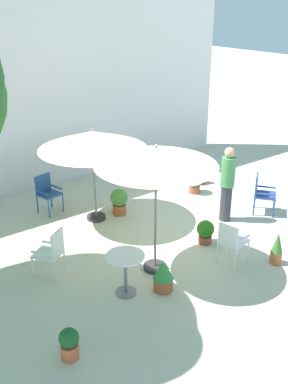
{
  "coord_description": "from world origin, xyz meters",
  "views": [
    {
      "loc": [
        -5.16,
        -6.91,
        4.78
      ],
      "look_at": [
        0.0,
        0.06,
        1.0
      ],
      "focal_mm": 42.11,
      "sensor_mm": 36.0,
      "label": 1
    }
  ],
  "objects_px": {
    "patio_umbrella_1": "(156,158)",
    "potted_plant_5": "(119,201)",
    "potted_plant_6": "(195,181)",
    "patio_umbrella_0": "(93,141)",
    "potted_plant_0": "(205,231)",
    "potted_plant_2": "(277,248)",
    "patio_chair_3": "(232,240)",
    "patio_chair_2": "(169,161)",
    "potted_plant_1": "(69,343)",
    "potted_plant_7": "(163,275)",
    "cafe_table_0": "(125,267)",
    "patio_chair_1": "(47,191)",
    "potted_plant_4": "(199,169)",
    "patio_chair_0": "(262,191)",
    "standing_person": "(227,183)",
    "patio_chair_4": "(52,251)"
  },
  "relations": [
    {
      "from": "cafe_table_0",
      "to": "patio_chair_1",
      "type": "distance_m",
      "value": 3.84
    },
    {
      "from": "potted_plant_2",
      "to": "potted_plant_0",
      "type": "bearing_deg",
      "value": 111.67
    },
    {
      "from": "patio_chair_3",
      "to": "potted_plant_2",
      "type": "distance_m",
      "value": 0.91
    },
    {
      "from": "standing_person",
      "to": "potted_plant_0",
      "type": "bearing_deg",
      "value": -155.38
    },
    {
      "from": "potted_plant_4",
      "to": "patio_chair_0",
      "type": "bearing_deg",
      "value": -92.49
    },
    {
      "from": "patio_umbrella_0",
      "to": "potted_plant_2",
      "type": "xyz_separation_m",
      "value": [
        1.82,
        -3.73,
        -1.57
      ]
    },
    {
      "from": "patio_umbrella_0",
      "to": "cafe_table_0",
      "type": "xyz_separation_m",
      "value": [
        -1.07,
        -2.79,
        -1.37
      ]
    },
    {
      "from": "cafe_table_0",
      "to": "potted_plant_0",
      "type": "height_order",
      "value": "cafe_table_0"
    },
    {
      "from": "patio_chair_1",
      "to": "patio_chair_3",
      "type": "height_order",
      "value": "patio_chair_1"
    },
    {
      "from": "patio_umbrella_1",
      "to": "potted_plant_4",
      "type": "bearing_deg",
      "value": 36.45
    },
    {
      "from": "potted_plant_0",
      "to": "patio_chair_2",
      "type": "bearing_deg",
      "value": 62.81
    },
    {
      "from": "patio_chair_4",
      "to": "potted_plant_6",
      "type": "distance_m",
      "value": 4.89
    },
    {
      "from": "patio_chair_1",
      "to": "potted_plant_0",
      "type": "bearing_deg",
      "value": -59.48
    },
    {
      "from": "patio_chair_4",
      "to": "potted_plant_1",
      "type": "height_order",
      "value": "patio_chair_4"
    },
    {
      "from": "potted_plant_1",
      "to": "potted_plant_5",
      "type": "height_order",
      "value": "potted_plant_5"
    },
    {
      "from": "potted_plant_4",
      "to": "potted_plant_7",
      "type": "relative_size",
      "value": 1.31
    },
    {
      "from": "potted_plant_6",
      "to": "potted_plant_5",
      "type": "bearing_deg",
      "value": 177.03
    },
    {
      "from": "patio_chair_3",
      "to": "potted_plant_6",
      "type": "bearing_deg",
      "value": 59.07
    },
    {
      "from": "potted_plant_2",
      "to": "patio_chair_3",
      "type": "bearing_deg",
      "value": 144.77
    },
    {
      "from": "patio_umbrella_1",
      "to": "cafe_table_0",
      "type": "relative_size",
      "value": 3.25
    },
    {
      "from": "patio_chair_4",
      "to": "patio_chair_0",
      "type": "bearing_deg",
      "value": -5.77
    },
    {
      "from": "potted_plant_2",
      "to": "standing_person",
      "type": "height_order",
      "value": "standing_person"
    },
    {
      "from": "potted_plant_6",
      "to": "potted_plant_7",
      "type": "xyz_separation_m",
      "value": [
        -3.36,
        -2.87,
        -0.02
      ]
    },
    {
      "from": "patio_umbrella_1",
      "to": "cafe_table_0",
      "type": "xyz_separation_m",
      "value": [
        -0.88,
        -0.3,
        -1.71
      ]
    },
    {
      "from": "patio_chair_3",
      "to": "potted_plant_4",
      "type": "relative_size",
      "value": 1.13
    },
    {
      "from": "cafe_table_0",
      "to": "potted_plant_2",
      "type": "relative_size",
      "value": 1.14
    },
    {
      "from": "potted_plant_1",
      "to": "potted_plant_7",
      "type": "xyz_separation_m",
      "value": [
        2.1,
        0.48,
        0.04
      ]
    },
    {
      "from": "patio_umbrella_1",
      "to": "potted_plant_0",
      "type": "xyz_separation_m",
      "value": [
        1.45,
        0.15,
        -1.96
      ]
    },
    {
      "from": "patio_umbrella_1",
      "to": "potted_plant_5",
      "type": "xyz_separation_m",
      "value": [
        0.76,
        2.37,
        -1.89
      ]
    },
    {
      "from": "potted_plant_1",
      "to": "standing_person",
      "type": "distance_m",
      "value": 5.31
    },
    {
      "from": "cafe_table_0",
      "to": "potted_plant_0",
      "type": "distance_m",
      "value": 2.39
    },
    {
      "from": "patio_chair_0",
      "to": "potted_plant_1",
      "type": "height_order",
      "value": "patio_chair_0"
    },
    {
      "from": "patio_chair_2",
      "to": "potted_plant_6",
      "type": "bearing_deg",
      "value": -93.13
    },
    {
      "from": "patio_chair_3",
      "to": "standing_person",
      "type": "relative_size",
      "value": 0.5
    },
    {
      "from": "patio_umbrella_0",
      "to": "patio_umbrella_1",
      "type": "bearing_deg",
      "value": -94.37
    },
    {
      "from": "patio_umbrella_0",
      "to": "potted_plant_5",
      "type": "bearing_deg",
      "value": -11.37
    },
    {
      "from": "patio_chair_2",
      "to": "potted_plant_2",
      "type": "height_order",
      "value": "patio_chair_2"
    },
    {
      "from": "patio_chair_3",
      "to": "potted_plant_6",
      "type": "relative_size",
      "value": 1.51
    },
    {
      "from": "patio_chair_3",
      "to": "potted_plant_7",
      "type": "relative_size",
      "value": 1.48
    },
    {
      "from": "patio_chair_1",
      "to": "potted_plant_7",
      "type": "bearing_deg",
      "value": -86.74
    },
    {
      "from": "patio_umbrella_0",
      "to": "potted_plant_2",
      "type": "distance_m",
      "value": 4.44
    },
    {
      "from": "potted_plant_5",
      "to": "patio_umbrella_0",
      "type": "bearing_deg",
      "value": 168.63
    },
    {
      "from": "potted_plant_2",
      "to": "potted_plant_5",
      "type": "xyz_separation_m",
      "value": [
        -1.24,
        3.61,
        0.02
      ]
    },
    {
      "from": "patio_umbrella_0",
      "to": "potted_plant_0",
      "type": "distance_m",
      "value": 3.11
    },
    {
      "from": "patio_chair_0",
      "to": "potted_plant_7",
      "type": "bearing_deg",
      "value": -164.57
    },
    {
      "from": "patio_umbrella_0",
      "to": "patio_chair_4",
      "type": "relative_size",
      "value": 2.58
    },
    {
      "from": "potted_plant_0",
      "to": "potted_plant_2",
      "type": "distance_m",
      "value": 1.5
    },
    {
      "from": "potted_plant_4",
      "to": "potted_plant_5",
      "type": "bearing_deg",
      "value": -173.79
    },
    {
      "from": "patio_chair_0",
      "to": "standing_person",
      "type": "relative_size",
      "value": 0.54
    },
    {
      "from": "potted_plant_2",
      "to": "potted_plant_6",
      "type": "bearing_deg",
      "value": 73.16
    }
  ]
}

